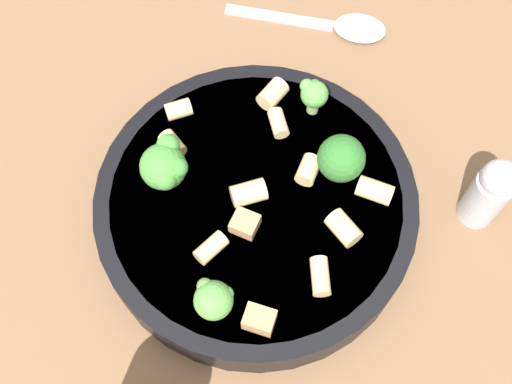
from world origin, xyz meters
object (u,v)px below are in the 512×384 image
(rigatoni_1, at_px, (344,228))
(rigatoni_8, at_px, (278,123))
(pasta_bowl, at_px, (256,206))
(broccoli_floret_3, at_px, (314,94))
(rigatoni_6, at_px, (320,276))
(rigatoni_0, at_px, (249,190))
(pepper_shaker, at_px, (490,195))
(rigatoni_3, at_px, (172,144))
(chicken_chunk_1, at_px, (255,320))
(spoon, at_px, (339,25))
(rigatoni_4, at_px, (211,248))
(rigatoni_7, at_px, (308,170))
(broccoli_floret_0, at_px, (165,166))
(broccoli_floret_1, at_px, (214,299))
(rigatoni_2, at_px, (273,94))
(rigatoni_9, at_px, (178,109))
(rigatoni_5, at_px, (375,193))
(broccoli_floret_2, at_px, (342,159))
(chicken_chunk_0, at_px, (245,224))

(rigatoni_1, relative_size, rigatoni_8, 1.13)
(pasta_bowl, distance_m, rigatoni_8, 0.07)
(broccoli_floret_3, relative_size, rigatoni_6, 1.24)
(rigatoni_0, relative_size, pepper_shaker, 0.34)
(broccoli_floret_3, relative_size, rigatoni_3, 1.61)
(chicken_chunk_1, height_order, spoon, chicken_chunk_1)
(rigatoni_8, xyz_separation_m, spoon, (-0.14, 0.07, -0.04))
(rigatoni_4, relative_size, rigatoni_7, 1.14)
(broccoli_floret_0, xyz_separation_m, broccoli_floret_1, (0.11, 0.04, -0.00))
(broccoli_floret_1, bearing_deg, pepper_shaker, 111.48)
(broccoli_floret_3, height_order, rigatoni_2, broccoli_floret_3)
(rigatoni_8, relative_size, rigatoni_9, 1.10)
(pasta_bowl, distance_m, broccoli_floret_1, 0.10)
(pepper_shaker, bearing_deg, rigatoni_1, -76.62)
(rigatoni_6, distance_m, rigatoni_7, 0.09)
(rigatoni_6, bearing_deg, rigatoni_5, 144.70)
(broccoli_floret_1, xyz_separation_m, rigatoni_6, (-0.02, 0.08, -0.01))
(broccoli_floret_1, height_order, rigatoni_7, broccoli_floret_1)
(rigatoni_6, xyz_separation_m, rigatoni_7, (-0.09, -0.00, 0.00))
(rigatoni_5, bearing_deg, rigatoni_4, -71.77)
(pasta_bowl, xyz_separation_m, pepper_shaker, (0.00, 0.18, 0.02))
(broccoli_floret_3, distance_m, rigatoni_8, 0.04)
(rigatoni_5, xyz_separation_m, rigatoni_7, (-0.02, -0.05, -0.00))
(rigatoni_4, xyz_separation_m, spoon, (-0.24, 0.12, -0.04))
(rigatoni_4, bearing_deg, rigatoni_5, 108.23)
(broccoli_floret_2, bearing_deg, rigatoni_7, -88.75)
(broccoli_floret_1, bearing_deg, rigatoni_4, -175.95)
(broccoli_floret_0, height_order, rigatoni_9, broccoli_floret_0)
(broccoli_floret_2, bearing_deg, rigatoni_9, -114.52)
(rigatoni_4, bearing_deg, rigatoni_2, 159.41)
(rigatoni_2, relative_size, spoon, 0.15)
(rigatoni_4, relative_size, chicken_chunk_1, 1.15)
(rigatoni_7, bearing_deg, rigatoni_2, -160.44)
(broccoli_floret_3, distance_m, rigatoni_7, 0.06)
(chicken_chunk_1, bearing_deg, rigatoni_7, 159.47)
(broccoli_floret_2, distance_m, rigatoni_8, 0.07)
(pasta_bowl, bearing_deg, broccoli_floret_3, 148.89)
(broccoli_floret_2, height_order, pepper_shaker, broccoli_floret_2)
(broccoli_floret_2, bearing_deg, pepper_shaker, 79.03)
(pasta_bowl, distance_m, chicken_chunk_0, 0.03)
(rigatoni_0, xyz_separation_m, rigatoni_1, (0.03, 0.07, -0.00))
(rigatoni_9, height_order, pepper_shaker, pepper_shaker)
(pasta_bowl, xyz_separation_m, rigatoni_1, (0.03, 0.07, 0.02))
(broccoli_floret_1, distance_m, spoon, 0.32)
(pasta_bowl, xyz_separation_m, spoon, (-0.20, 0.09, -0.02))
(pasta_bowl, xyz_separation_m, rigatoni_8, (-0.06, 0.02, 0.02))
(broccoli_floret_3, bearing_deg, broccoli_floret_1, -25.51)
(broccoli_floret_1, distance_m, broccoli_floret_2, 0.15)
(broccoli_floret_3, height_order, spoon, broccoli_floret_3)
(pasta_bowl, bearing_deg, rigatoni_4, -38.39)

